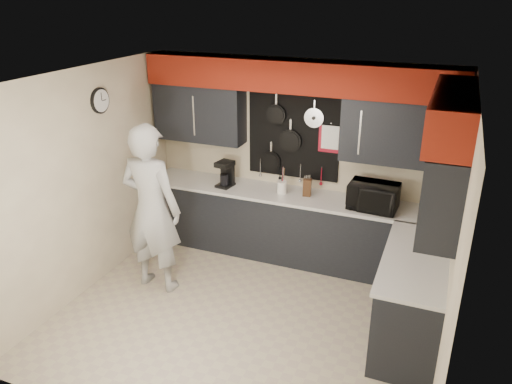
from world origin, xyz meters
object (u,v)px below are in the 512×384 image
at_px(person, 152,209).
at_px(microwave, 373,196).
at_px(knife_block, 307,187).
at_px(utensil_crock, 282,187).
at_px(coffee_maker, 226,173).

bearing_deg(person, microwave, -151.51).
bearing_deg(knife_block, person, -149.78).
xyz_separation_m(microwave, utensil_crock, (-1.17, 0.06, -0.08)).
height_order(microwave, utensil_crock, microwave).
bearing_deg(coffee_maker, person, -97.84).
distance_m(knife_block, utensil_crock, 0.33).
distance_m(microwave, coffee_maker, 1.95).
relative_size(microwave, knife_block, 2.58).
distance_m(microwave, utensil_crock, 1.17).
distance_m(microwave, knife_block, 0.85).
bearing_deg(knife_block, coffee_maker, 173.15).
xyz_separation_m(coffee_maker, person, (-0.38, -1.21, -0.08)).
xyz_separation_m(microwave, person, (-2.33, -1.19, -0.06)).
bearing_deg(knife_block, microwave, -17.15).
height_order(knife_block, utensil_crock, knife_block).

